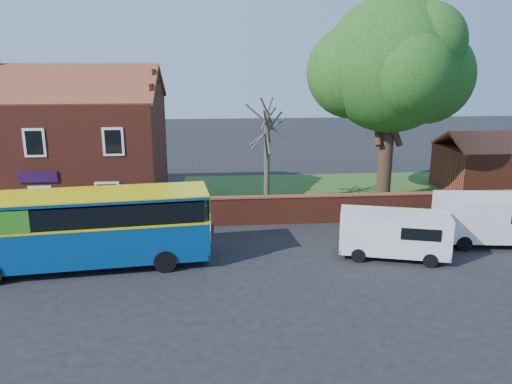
{
  "coord_description": "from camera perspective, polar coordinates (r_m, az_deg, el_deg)",
  "views": [
    {
      "loc": [
        2.23,
        -18.99,
        8.66
      ],
      "look_at": [
        4.3,
        5.0,
        2.36
      ],
      "focal_mm": 35.0,
      "sensor_mm": 36.0,
      "label": 1
    }
  ],
  "objects": [
    {
      "name": "bare_tree",
      "position": [
        29.61,
        1.25,
        4.15
      ],
      "size": [
        2.38,
        2.84,
        6.35
      ],
      "color": "#4C4238",
      "rests_on": "ground"
    },
    {
      "name": "grass_strip",
      "position": [
        34.84,
        13.24,
        -0.09
      ],
      "size": [
        26.0,
        12.0,
        0.04
      ],
      "primitive_type": "cube",
      "color": "#426B28",
      "rests_on": "ground"
    },
    {
      "name": "ground",
      "position": [
        20.98,
        -10.75,
        -9.97
      ],
      "size": [
        120.0,
        120.0,
        0.0
      ],
      "primitive_type": "plane",
      "color": "black",
      "rests_on": "ground"
    },
    {
      "name": "outbuilding",
      "position": [
        38.26,
        26.32,
        2.52
      ],
      "size": [
        8.2,
        5.06,
        4.17
      ],
      "color": "maroon",
      "rests_on": "ground"
    },
    {
      "name": "boundary_wall",
      "position": [
        29.2,
        16.92,
        -1.57
      ],
      "size": [
        22.0,
        0.38,
        1.6
      ],
      "color": "maroon",
      "rests_on": "ground"
    },
    {
      "name": "shop_building",
      "position": [
        32.28,
        -21.58,
        4.29
      ],
      "size": [
        12.3,
        8.13,
        10.5
      ],
      "color": "maroon",
      "rests_on": "ground"
    },
    {
      "name": "bus",
      "position": [
        22.66,
        -20.19,
        -3.73
      ],
      "size": [
        10.99,
        3.88,
        3.28
      ],
      "rotation": [
        0.0,
        0.0,
        0.11
      ],
      "color": "navy",
      "rests_on": "ground"
    },
    {
      "name": "pavement",
      "position": [
        27.77,
        -24.15,
        -4.71
      ],
      "size": [
        18.0,
        3.5,
        0.12
      ],
      "primitive_type": "cube",
      "color": "gray",
      "rests_on": "ground"
    },
    {
      "name": "van_near",
      "position": [
        23.45,
        15.5,
        -4.49
      ],
      "size": [
        5.14,
        3.16,
        2.1
      ],
      "rotation": [
        0.0,
        0.0,
        -0.28
      ],
      "color": "white",
      "rests_on": "ground"
    },
    {
      "name": "kerb",
      "position": [
        26.22,
        -25.37,
        -5.93
      ],
      "size": [
        18.0,
        0.15,
        0.14
      ],
      "primitive_type": "cube",
      "color": "slate",
      "rests_on": "ground"
    },
    {
      "name": "large_tree",
      "position": [
        32.2,
        15.21,
        13.41
      ],
      "size": [
        10.31,
        8.15,
        12.57
      ],
      "color": "black",
      "rests_on": "ground"
    },
    {
      "name": "van_far",
      "position": [
        26.82,
        25.7,
        -2.64
      ],
      "size": [
        5.73,
        2.9,
        2.41
      ],
      "rotation": [
        0.0,
        0.0,
        -0.13
      ],
      "color": "white",
      "rests_on": "ground"
    }
  ]
}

